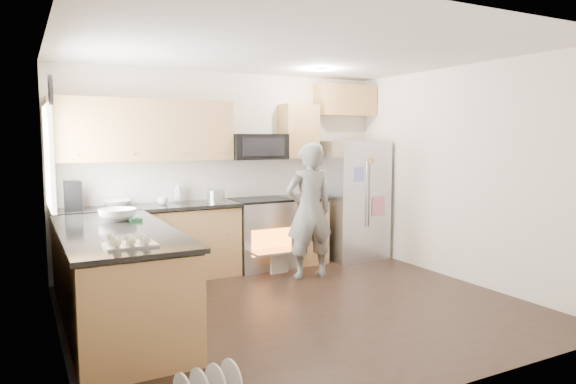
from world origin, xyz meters
TOP-DOWN VIEW (x-y plane):
  - ground at (0.00, 0.00)m, footprint 4.50×4.50m
  - room_shell at (-0.04, 0.02)m, footprint 4.54×4.04m
  - back_cabinet_run at (-0.59, 1.75)m, footprint 4.45×0.64m
  - peninsula at (-1.75, 0.25)m, footprint 0.96×2.36m
  - stove_range at (0.35, 1.69)m, footprint 0.76×0.97m
  - refrigerator at (1.77, 1.56)m, footprint 0.84×0.67m
  - person at (0.67, 0.95)m, footprint 0.65×0.46m

SIDE VIEW (x-z plane):
  - ground at x=0.00m, z-range 0.00..0.00m
  - peninsula at x=-1.75m, z-range -0.06..0.98m
  - stove_range at x=0.35m, z-range -0.22..1.57m
  - person at x=0.67m, z-range 0.00..1.68m
  - refrigerator at x=1.77m, z-range 0.00..1.69m
  - back_cabinet_run at x=-0.59m, z-range -0.29..2.21m
  - room_shell at x=-0.04m, z-range 0.36..2.98m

